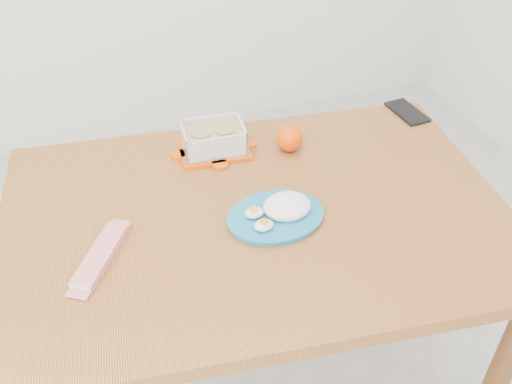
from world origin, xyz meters
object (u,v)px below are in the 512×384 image
object	(u,v)px
orange_fruit	(290,138)
smartphone	(407,112)
food_container	(214,139)
dining_table	(256,239)
rice_plate	(279,212)

from	to	relation	value
orange_fruit	smartphone	xyz separation A→B (m)	(0.42, 0.07, -0.03)
food_container	smartphone	distance (m)	0.62
smartphone	orange_fruit	bearing A→B (deg)	-175.87
dining_table	orange_fruit	world-z (taller)	orange_fruit
food_container	rice_plate	distance (m)	0.34
dining_table	food_container	size ratio (longest dim) A/B	6.59
food_container	orange_fruit	xyz separation A→B (m)	(0.20, -0.06, -0.00)
orange_fruit	rice_plate	distance (m)	0.30
food_container	orange_fruit	bearing A→B (deg)	-12.46
dining_table	rice_plate	world-z (taller)	rice_plate
dining_table	orange_fruit	size ratio (longest dim) A/B	17.82
rice_plate	orange_fruit	bearing A→B (deg)	61.36
dining_table	smartphone	world-z (taller)	smartphone
rice_plate	smartphone	distance (m)	0.64
orange_fruit	smartphone	world-z (taller)	orange_fruit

